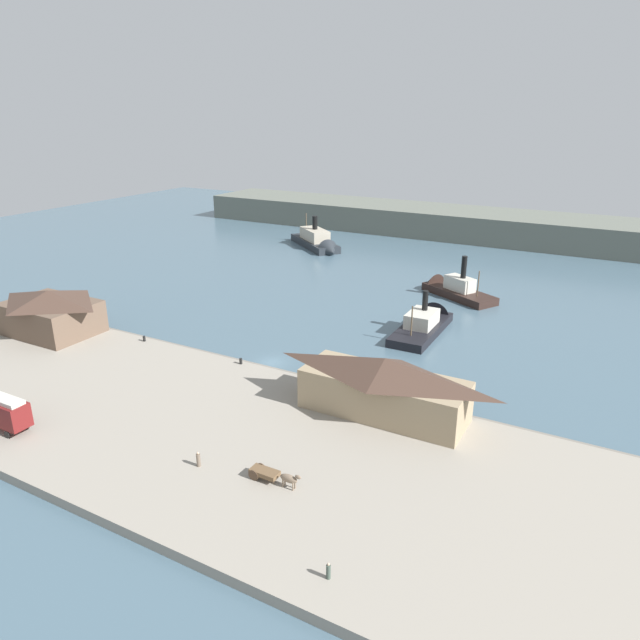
{
  "coord_description": "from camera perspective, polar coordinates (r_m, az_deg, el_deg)",
  "views": [
    {
      "loc": [
        47.21,
        -69.58,
        37.71
      ],
      "look_at": [
        -0.21,
        15.99,
        2.0
      ],
      "focal_mm": 32.59,
      "sensor_mm": 36.0,
      "label": 1
    }
  ],
  "objects": [
    {
      "name": "ground_plane",
      "position": [
        92.15,
        -4.72,
        -4.17
      ],
      "size": [
        320.0,
        320.0,
        0.0
      ],
      "primitive_type": "plane",
      "color": "#476070"
    },
    {
      "name": "quay_promenade",
      "position": [
        76.61,
        -13.96,
        -9.57
      ],
      "size": [
        110.0,
        36.0,
        1.2
      ],
      "primitive_type": "cube",
      "color": "gray",
      "rests_on": "ground"
    },
    {
      "name": "seawall_edge",
      "position": [
        89.25,
        -6.01,
        -4.7
      ],
      "size": [
        110.0,
        0.8,
        1.0
      ],
      "primitive_type": "cube",
      "color": "slate",
      "rests_on": "ground"
    },
    {
      "name": "ferry_shed_west_terminal",
      "position": [
        109.4,
        -24.92,
        0.76
      ],
      "size": [
        15.3,
        11.34,
        7.62
      ],
      "color": "brown",
      "rests_on": "quay_promenade"
    },
    {
      "name": "ferry_shed_central_terminal",
      "position": [
        73.45,
        6.31,
        -6.45
      ],
      "size": [
        21.23,
        7.91,
        7.66
      ],
      "color": "#998466",
      "rests_on": "quay_promenade"
    },
    {
      "name": "horse_cart",
      "position": [
        62.25,
        -4.64,
        -14.89
      ],
      "size": [
        5.98,
        1.56,
        1.87
      ],
      "color": "brown",
      "rests_on": "quay_promenade"
    },
    {
      "name": "pedestrian_at_waters_edge",
      "position": [
        65.84,
        -11.85,
        -13.27
      ],
      "size": [
        0.44,
        0.44,
        1.77
      ],
      "color": "#6B5B4C",
      "rests_on": "quay_promenade"
    },
    {
      "name": "pedestrian_near_cart",
      "position": [
        52.0,
        0.83,
        -23.45
      ],
      "size": [
        0.39,
        0.39,
        1.57
      ],
      "color": "#3D4C42",
      "rests_on": "quay_promenade"
    },
    {
      "name": "mooring_post_west",
      "position": [
        89.08,
        -7.78,
        -4.02
      ],
      "size": [
        0.44,
        0.44,
        0.9
      ],
      "primitive_type": "cylinder",
      "color": "black",
      "rests_on": "quay_promenade"
    },
    {
      "name": "mooring_post_center_east",
      "position": [
        101.04,
        -16.88,
        -1.76
      ],
      "size": [
        0.44,
        0.44,
        0.9
      ],
      "primitive_type": "cylinder",
      "color": "black",
      "rests_on": "quay_promenade"
    },
    {
      "name": "ferry_near_quay",
      "position": [
        127.92,
        12.78,
        3.03
      ],
      "size": [
        18.82,
        13.76,
        10.91
      ],
      "color": "black",
      "rests_on": "ground"
    },
    {
      "name": "ferry_moored_west",
      "position": [
        107.02,
        10.38,
        -0.21
      ],
      "size": [
        6.61,
        20.13,
        9.66
      ],
      "color": "black",
      "rests_on": "ground"
    },
    {
      "name": "ferry_approaching_west",
      "position": [
        166.97,
        -0.18,
        7.64
      ],
      "size": [
        22.76,
        19.73,
        10.91
      ],
      "color": "#23282D",
      "rests_on": "ground"
    },
    {
      "name": "far_headland",
      "position": [
        188.71,
        14.22,
        9.16
      ],
      "size": [
        180.0,
        24.0,
        8.0
      ],
      "primitive_type": "cube",
      "color": "#60665B",
      "rests_on": "ground"
    }
  ]
}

